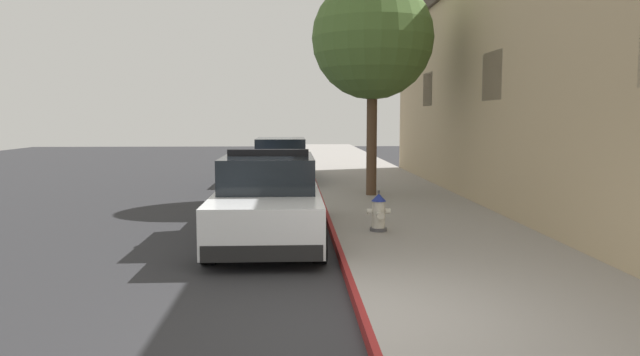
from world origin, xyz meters
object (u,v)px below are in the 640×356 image
(fire_hydrant, at_px, (379,212))
(street_tree, at_px, (373,39))
(police_cruiser, at_px, (268,200))
(parked_car_silver_ahead, at_px, (281,162))

(fire_hydrant, distance_m, street_tree, 6.37)
(police_cruiser, relative_size, parked_car_silver_ahead, 1.00)
(fire_hydrant, bearing_deg, parked_car_silver_ahead, 102.14)
(parked_car_silver_ahead, xyz_separation_m, street_tree, (2.54, -4.19, 3.60))
(police_cruiser, distance_m, street_tree, 6.71)
(police_cruiser, height_order, parked_car_silver_ahead, police_cruiser)
(police_cruiser, distance_m, parked_car_silver_ahead, 9.23)
(parked_car_silver_ahead, relative_size, street_tree, 0.83)
(police_cruiser, relative_size, fire_hydrant, 6.37)
(parked_car_silver_ahead, xyz_separation_m, fire_hydrant, (1.99, -9.26, -0.23))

